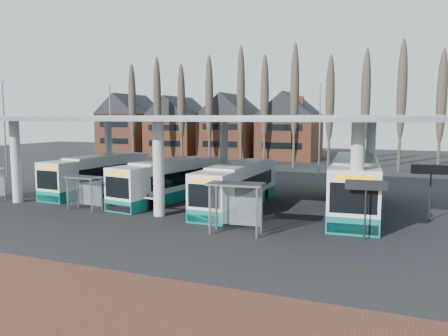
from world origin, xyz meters
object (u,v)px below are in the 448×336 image
at_px(bus_0, 100,175).
at_px(shelter_1, 85,186).
at_px(bus_2, 237,187).
at_px(bus_3, 355,186).
at_px(bus_1, 169,181).
at_px(shelter_2, 236,196).

height_order(bus_0, shelter_1, bus_0).
bearing_deg(bus_2, bus_3, 12.77).
height_order(bus_1, shelter_1, bus_1).
relative_size(bus_1, shelter_2, 3.63).
xyz_separation_m(bus_2, bus_3, (7.70, 1.69, 0.27)).
bearing_deg(bus_0, shelter_1, -55.59).
distance_m(shelter_1, shelter_2, 11.64).
relative_size(bus_3, shelter_1, 5.18).
bearing_deg(bus_3, bus_2, -172.37).
relative_size(bus_2, shelter_2, 3.55).
bearing_deg(shelter_1, bus_1, 62.23).
xyz_separation_m(bus_2, shelter_2, (2.36, -6.56, 0.57)).
bearing_deg(shelter_1, bus_3, 25.25).
xyz_separation_m(bus_3, shelter_2, (-5.34, -8.25, 0.30)).
distance_m(bus_0, bus_3, 20.74).
bearing_deg(bus_0, bus_2, -3.90).
height_order(bus_0, bus_2, bus_0).
height_order(bus_2, shelter_1, bus_2).
bearing_deg(bus_3, bus_1, 179.74).
height_order(bus_0, bus_3, bus_3).
xyz_separation_m(shelter_1, shelter_2, (11.50, -1.75, 0.34)).
bearing_deg(bus_0, bus_1, -4.70).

